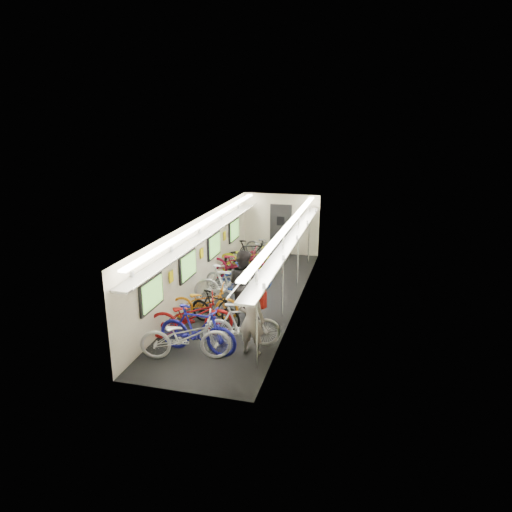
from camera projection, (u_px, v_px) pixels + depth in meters
The scene contains 18 objects.
train_car_shell at pixel (242, 239), 13.95m from camera, with size 10.00×10.00×10.00m.
bicycle_0 at pixel (186, 337), 10.15m from camera, with size 0.71×2.03×1.07m, color #BDBCC1.
bicycle_1 at pixel (197, 330), 10.38m from camera, with size 0.54×1.93×1.16m, color navy.
bicycle_2 at pixel (191, 316), 11.17m from camera, with size 0.72×2.07×1.09m, color maroon.
bicycle_3 at pixel (215, 309), 11.80m from camera, with size 0.45×1.58×0.95m, color black.
bicycle_4 at pixel (204, 302), 12.19m from camera, with size 0.64×1.84×0.97m, color orange.
bicycle_5 at pixel (227, 284), 13.27m from camera, with size 0.55×1.94×1.16m, color silver.
bicycle_6 at pixel (232, 281), 13.60m from camera, with size 0.72×2.05×1.08m, color #9E9FA3.
bicycle_7 at pixel (246, 277), 14.18m from camera, with size 0.45×1.59×0.96m, color #1C38AC.
bicycle_8 at pixel (237, 264), 15.15m from camera, with size 0.75×2.16×1.13m, color maroon.
bicycle_9 at pixel (251, 256), 16.01m from camera, with size 0.54×1.90×1.14m, color black.
bicycle_10 at pixel (249, 259), 15.62m from camera, with size 0.76×2.17×1.14m, color #B3BA11.
bicycle_11 at pixel (242, 325), 10.68m from camera, with size 0.52×1.83×1.10m, color silver.
bicycle_12 at pixel (265, 250), 17.06m from camera, with size 0.65×1.87×0.98m, color #58595D.
bicycle_14 at pixel (268, 245), 17.71m from camera, with size 0.64×1.83×0.96m, color #58595C.
passenger_near at pixel (251, 320), 10.28m from camera, with size 0.61×0.40×1.66m, color gray.
passenger_mid at pixel (243, 284), 12.27m from camera, with size 0.91×0.71×1.87m, color black.
backpack at pixel (260, 299), 10.28m from camera, with size 0.26×0.14×0.38m, color red.
Camera 1 is at (3.40, -12.26, 5.18)m, focal length 32.00 mm.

